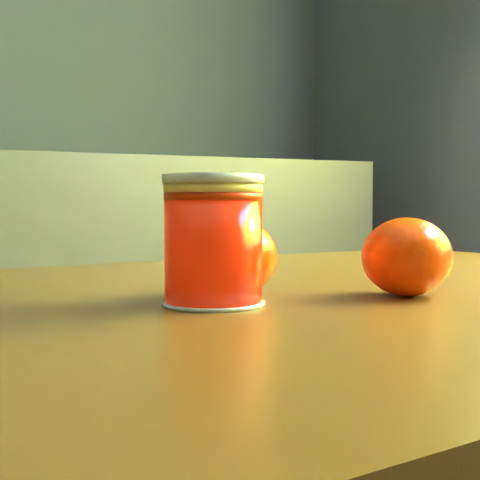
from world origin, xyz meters
name	(u,v)px	position (x,y,z in m)	size (l,w,h in m)	color
table	(323,385)	(0.86, 0.23, 0.62)	(1.04, 0.81, 0.71)	brown
juice_glass	(213,241)	(0.73, 0.16, 0.76)	(0.08, 0.08, 0.09)	#FF1E05
orange_front	(233,257)	(0.76, 0.20, 0.75)	(0.07, 0.07, 0.06)	#FF3E05
orange_back	(407,257)	(0.89, 0.14, 0.75)	(0.07, 0.07, 0.06)	#FF3E05
orange_extra	(220,268)	(0.74, 0.16, 0.74)	(0.06, 0.06, 0.05)	#FF3E05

